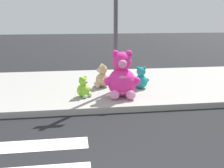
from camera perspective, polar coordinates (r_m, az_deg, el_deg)
sidewalk at (r=8.39m, az=-6.88°, el=-0.66°), size 28.00×4.40×0.15m
sign_pole at (r=7.41m, az=0.77°, el=11.37°), size 0.56×0.11×3.20m
plush_pink_large at (r=7.02m, az=2.10°, el=1.17°), size 0.93×0.83×1.21m
plush_teal at (r=7.94m, az=6.01°, el=0.96°), size 0.49×0.44×0.64m
plush_lime at (r=7.10m, az=-5.91°, el=-0.95°), size 0.39×0.39×0.55m
plush_tan at (r=8.03m, az=-2.10°, el=1.31°), size 0.47×0.52×0.68m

